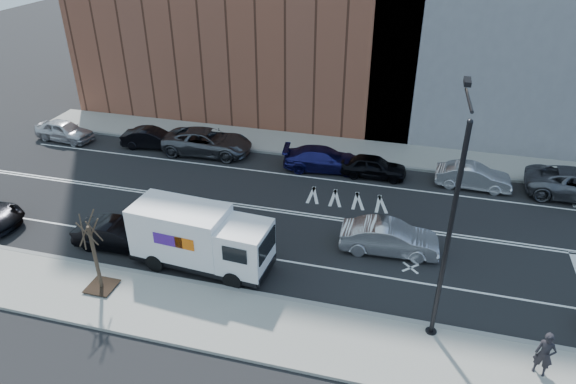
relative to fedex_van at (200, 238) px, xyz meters
The scene contains 18 objects.
ground 6.77m from the fedex_van, 58.30° to the left, with size 120.00×120.00×0.00m, color black.
sidewalk_near 4.94m from the fedex_van, 42.76° to the right, with size 44.00×3.60×0.15m, color gray.
sidewalk_far 14.89m from the fedex_van, 76.49° to the left, with size 44.00×3.60×0.15m, color gray.
curb_near 4.01m from the fedex_van, 22.01° to the right, with size 44.00×0.25×0.17m, color gray.
curb_far 13.15m from the fedex_van, 74.65° to the left, with size 44.00×0.25×0.17m, color gray.
road_markings 6.77m from the fedex_van, 58.30° to the left, with size 40.00×8.60×0.01m, color white, non-canonical shape.
streetlight 11.11m from the fedex_van, ahead, with size 0.44×4.02×9.34m.
street_tree 4.51m from the fedex_van, 141.69° to the right, with size 1.20×1.20×3.75m.
fedex_van is the anchor object (origin of this frame).
far_parked_a 18.79m from the fedex_van, 144.22° to the left, with size 1.72×4.28×1.46m, color #B7B7BC.
far_parked_b 14.35m from the fedex_van, 126.90° to the left, with size 1.44×4.13×1.36m, color black.
far_parked_c 12.46m from the fedex_van, 111.41° to the left, with size 2.75×5.96×1.66m, color #494A50.
far_parked_d 11.75m from the fedex_van, 72.84° to the left, with size 2.04×5.03×1.46m, color navy.
far_parked_e 12.94m from the fedex_van, 58.95° to the left, with size 1.62×4.02×1.37m, color black.
far_parked_f 16.82m from the fedex_van, 41.74° to the left, with size 1.51×4.33×1.43m, color silver.
driving_sedan 9.00m from the fedex_van, 22.07° to the left, with size 1.64×4.70×1.55m, color #ADADB2.
near_parked_rear_a 4.57m from the fedex_van, behind, with size 1.52×4.36×1.44m, color black.
pedestrian 14.54m from the fedex_van, 11.41° to the right, with size 0.66×0.43×1.81m, color black.
Camera 1 is at (5.39, -23.19, 14.87)m, focal length 32.00 mm.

